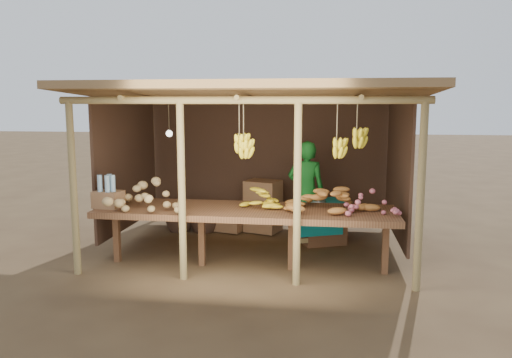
# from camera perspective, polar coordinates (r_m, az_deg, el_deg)

# --- Properties ---
(ground) EXTENTS (60.00, 60.00, 0.00)m
(ground) POSITION_cam_1_polar(r_m,az_deg,el_deg) (7.65, 0.00, -7.80)
(ground) COLOR brown
(ground) RESTS_ON ground
(stall_structure) EXTENTS (4.70, 3.50, 2.43)m
(stall_structure) POSITION_cam_1_polar(r_m,az_deg,el_deg) (7.38, 0.53, 6.77)
(stall_structure) COLOR #9F8752
(stall_structure) RESTS_ON ground
(counter) EXTENTS (3.90, 1.05, 0.80)m
(counter) POSITION_cam_1_polar(r_m,az_deg,el_deg) (6.56, -1.16, -3.91)
(counter) COLOR brown
(counter) RESTS_ON ground
(potato_heap) EXTENTS (1.28, 0.96, 0.37)m
(potato_heap) POSITION_cam_1_polar(r_m,az_deg,el_deg) (6.57, -12.37, -1.88)
(potato_heap) COLOR tan
(potato_heap) RESTS_ON counter
(sweet_potato_heap) EXTENTS (1.20, 0.89, 0.36)m
(sweet_potato_heap) POSITION_cam_1_polar(r_m,az_deg,el_deg) (6.48, 8.66, -1.97)
(sweet_potato_heap) COLOR #A5662A
(sweet_potato_heap) RESTS_ON counter
(onion_heap) EXTENTS (0.83, 0.65, 0.35)m
(onion_heap) POSITION_cam_1_polar(r_m,az_deg,el_deg) (6.35, 12.98, -2.36)
(onion_heap) COLOR #BD5C69
(onion_heap) RESTS_ON counter
(banana_pile) EXTENTS (0.58, 0.35, 0.35)m
(banana_pile) POSITION_cam_1_polar(r_m,az_deg,el_deg) (6.58, 0.00, -1.78)
(banana_pile) COLOR yellow
(banana_pile) RESTS_ON counter
(tomato_basin) EXTENTS (0.34, 0.34, 0.18)m
(tomato_basin) POSITION_cam_1_polar(r_m,az_deg,el_deg) (7.14, -16.32, -2.14)
(tomato_basin) COLOR navy
(tomato_basin) RESTS_ON counter
(bottle_box) EXTENTS (0.39, 0.32, 0.44)m
(bottle_box) POSITION_cam_1_polar(r_m,az_deg,el_deg) (6.86, -16.53, -1.75)
(bottle_box) COLOR brown
(bottle_box) RESTS_ON counter
(vendor) EXTENTS (0.59, 0.39, 1.59)m
(vendor) POSITION_cam_1_polar(r_m,az_deg,el_deg) (7.92, 5.74, -1.38)
(vendor) COLOR #186E23
(vendor) RESTS_ON ground
(tarp_crate) EXTENTS (0.90, 0.85, 0.86)m
(tarp_crate) POSITION_cam_1_polar(r_m,az_deg,el_deg) (7.90, 7.46, -4.71)
(tarp_crate) COLOR brown
(tarp_crate) RESTS_ON ground
(carton_stack) EXTENTS (1.26, 0.60, 0.87)m
(carton_stack) POSITION_cam_1_polar(r_m,az_deg,el_deg) (8.46, -0.52, -3.54)
(carton_stack) COLOR brown
(carton_stack) RESTS_ON ground
(burlap_sacks) EXTENTS (0.90, 0.47, 0.64)m
(burlap_sacks) POSITION_cam_1_polar(r_m,az_deg,el_deg) (8.59, -7.35, -4.14)
(burlap_sacks) COLOR #493022
(burlap_sacks) RESTS_ON ground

